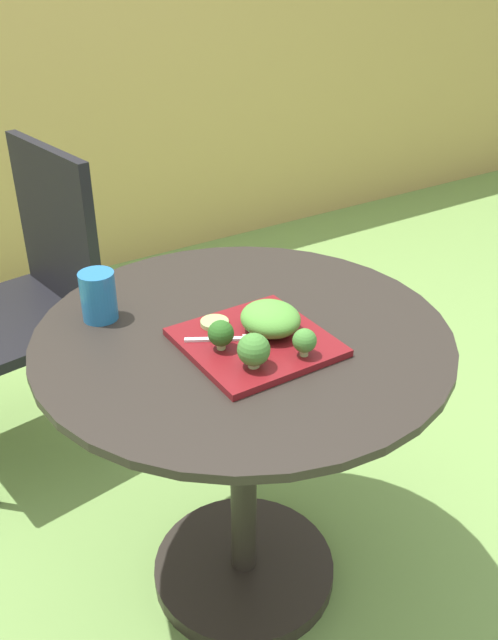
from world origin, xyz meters
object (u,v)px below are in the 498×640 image
drinking_glass (99,298)px  fork (233,339)px  patio_chair (28,285)px  salad_plate (256,342)px

drinking_glass → fork: bearing=-54.3°
drinking_glass → fork: size_ratio=0.72×
patio_chair → drinking_glass: 0.63m
salad_plate → drinking_glass: drinking_glass is taller
patio_chair → salad_plate: patio_chair is taller
salad_plate → fork: (-0.04, 0.02, 0.01)m
salad_plate → drinking_glass: size_ratio=2.57×
patio_chair → fork: 0.87m
fork → patio_chair: bearing=101.7°
patio_chair → fork: size_ratio=6.34×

